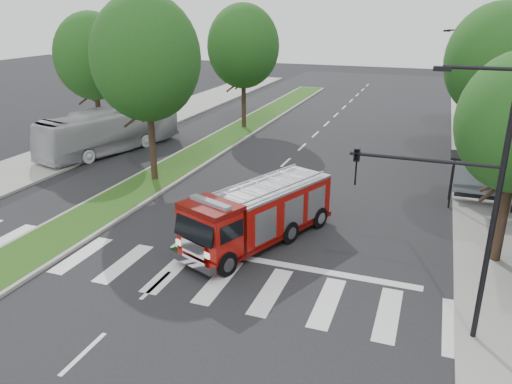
% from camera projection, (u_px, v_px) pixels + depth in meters
% --- Properties ---
extents(ground, '(140.00, 140.00, 0.00)m').
position_uv_depth(ground, '(204.00, 239.00, 21.33)').
color(ground, black).
rests_on(ground, ground).
extents(sidewalk_right, '(5.00, 80.00, 0.15)m').
position_uv_depth(sidewalk_right, '(503.00, 195.00, 26.10)').
color(sidewalk_right, gray).
rests_on(sidewalk_right, ground).
extents(sidewalk_left, '(5.00, 80.00, 0.15)m').
position_uv_depth(sidewalk_left, '(78.00, 149.00, 34.77)').
color(sidewalk_left, gray).
rests_on(sidewalk_left, ground).
extents(median, '(3.00, 50.00, 0.15)m').
position_uv_depth(median, '(235.00, 133.00, 39.09)').
color(median, gray).
rests_on(median, ground).
extents(bus_shelter, '(3.20, 1.60, 2.61)m').
position_uv_depth(bus_shelter, '(484.00, 167.00, 24.20)').
color(bus_shelter, black).
rests_on(bus_shelter, ground).
extents(tree_right_mid, '(5.60, 5.60, 9.72)m').
position_uv_depth(tree_right_mid, '(497.00, 62.00, 27.71)').
color(tree_right_mid, black).
rests_on(tree_right_mid, ground).
extents(tree_right_far, '(5.00, 5.00, 8.73)m').
position_uv_depth(tree_right_far, '(484.00, 58.00, 36.75)').
color(tree_right_far, black).
rests_on(tree_right_far, ground).
extents(tree_median_near, '(5.80, 5.80, 10.16)m').
position_uv_depth(tree_median_near, '(146.00, 58.00, 26.18)').
color(tree_median_near, black).
rests_on(tree_median_near, ground).
extents(tree_median_far, '(5.60, 5.60, 9.72)m').
position_uv_depth(tree_median_far, '(243.00, 46.00, 38.62)').
color(tree_median_far, black).
rests_on(tree_median_far, ground).
extents(tree_left_mid, '(5.20, 5.20, 9.16)m').
position_uv_depth(tree_left_mid, '(93.00, 56.00, 34.26)').
color(tree_left_mid, black).
rests_on(tree_left_mid, ground).
extents(streetlight_right_near, '(4.08, 0.22, 8.00)m').
position_uv_depth(streetlight_right_near, '(463.00, 190.00, 13.54)').
color(streetlight_right_near, black).
rests_on(streetlight_right_near, ground).
extents(streetlight_right_far, '(2.11, 0.20, 8.00)m').
position_uv_depth(streetlight_right_far, '(466.00, 83.00, 34.07)').
color(streetlight_right_far, black).
rests_on(streetlight_right_far, ground).
extents(fire_engine, '(4.96, 7.88, 2.63)m').
position_uv_depth(fire_engine, '(259.00, 214.00, 20.71)').
color(fire_engine, '#5B0704').
rests_on(fire_engine, ground).
extents(city_bus, '(5.21, 10.84, 2.94)m').
position_uv_depth(city_bus, '(111.00, 130.00, 33.89)').
color(city_bus, '#B9B9BE').
rests_on(city_bus, ground).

